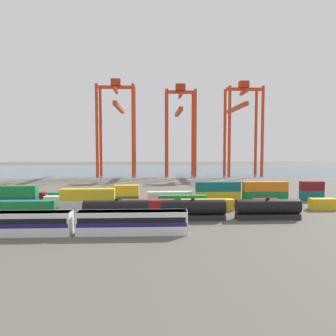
{
  "coord_description": "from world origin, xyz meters",
  "views": [
    {
      "loc": [
        1.55,
        -72.15,
        14.52
      ],
      "look_at": [
        5.54,
        18.24,
        8.63
      ],
      "focal_mm": 33.95,
      "sensor_mm": 36.0,
      "label": 1
    }
  ],
  "objects_px": {
    "gantry_crane_east": "(242,118)",
    "shipping_container_4": "(207,205)",
    "gantry_crane_central": "(180,121)",
    "shipping_container_7": "(12,202)",
    "gantry_crane_west": "(117,117)",
    "shipping_container_0": "(27,206)",
    "shipping_container_5": "(266,204)",
    "shipping_container_3": "(148,205)",
    "passenger_train": "(74,222)",
    "freight_tank_row": "(193,209)",
    "shipping_container_15": "(121,197)",
    "shipping_container_14": "(72,197)"
  },
  "relations": [
    {
      "from": "gantry_crane_east",
      "to": "shipping_container_4",
      "type": "bearing_deg",
      "value": -109.72
    },
    {
      "from": "gantry_crane_central",
      "to": "shipping_container_7",
      "type": "bearing_deg",
      "value": -118.94
    },
    {
      "from": "shipping_container_7",
      "to": "gantry_crane_west",
      "type": "xyz_separation_m",
      "value": [
        15.58,
        88.19,
        28.71
      ]
    },
    {
      "from": "shipping_container_0",
      "to": "shipping_container_5",
      "type": "relative_size",
      "value": 2.0
    },
    {
      "from": "gantry_crane_central",
      "to": "shipping_container_3",
      "type": "bearing_deg",
      "value": -99.02
    },
    {
      "from": "passenger_train",
      "to": "gantry_crane_central",
      "type": "distance_m",
      "value": 118.88
    },
    {
      "from": "shipping_container_5",
      "to": "shipping_container_0",
      "type": "bearing_deg",
      "value": 180.0
    },
    {
      "from": "shipping_container_7",
      "to": "freight_tank_row",
      "type": "bearing_deg",
      "value": -20.45
    },
    {
      "from": "shipping_container_15",
      "to": "passenger_train",
      "type": "bearing_deg",
      "value": -97.92
    },
    {
      "from": "passenger_train",
      "to": "shipping_container_5",
      "type": "height_order",
      "value": "passenger_train"
    },
    {
      "from": "shipping_container_0",
      "to": "shipping_container_7",
      "type": "height_order",
      "value": "same"
    },
    {
      "from": "shipping_container_0",
      "to": "shipping_container_15",
      "type": "distance_m",
      "value": 23.75
    },
    {
      "from": "freight_tank_row",
      "to": "shipping_container_5",
      "type": "xyz_separation_m",
      "value": [
        18.1,
        9.26,
        -0.8
      ]
    },
    {
      "from": "shipping_container_14",
      "to": "shipping_container_0",
      "type": "bearing_deg",
      "value": -117.23
    },
    {
      "from": "passenger_train",
      "to": "gantry_crane_west",
      "type": "xyz_separation_m",
      "value": [
        -5.81,
        113.91,
        27.87
      ]
    },
    {
      "from": "shipping_container_14",
      "to": "shipping_container_15",
      "type": "distance_m",
      "value": 13.04
    },
    {
      "from": "freight_tank_row",
      "to": "shipping_container_3",
      "type": "relative_size",
      "value": 3.58
    },
    {
      "from": "shipping_container_7",
      "to": "gantry_crane_west",
      "type": "distance_m",
      "value": 94.04
    },
    {
      "from": "shipping_container_5",
      "to": "shipping_container_15",
      "type": "bearing_deg",
      "value": 159.26
    },
    {
      "from": "shipping_container_0",
      "to": "shipping_container_7",
      "type": "relative_size",
      "value": 1.0
    },
    {
      "from": "shipping_container_15",
      "to": "gantry_crane_east",
      "type": "distance_m",
      "value": 102.25
    },
    {
      "from": "shipping_container_5",
      "to": "shipping_container_15",
      "type": "xyz_separation_m",
      "value": [
        -34.65,
        13.12,
        0.0
      ]
    },
    {
      "from": "shipping_container_14",
      "to": "gantry_crane_west",
      "type": "xyz_separation_m",
      "value": [
        2.75,
        81.63,
        28.71
      ]
    },
    {
      "from": "shipping_container_0",
      "to": "shipping_container_4",
      "type": "distance_m",
      "value": 40.83
    },
    {
      "from": "freight_tank_row",
      "to": "gantry_crane_central",
      "type": "height_order",
      "value": "gantry_crane_central"
    },
    {
      "from": "shipping_container_3",
      "to": "shipping_container_14",
      "type": "height_order",
      "value": "same"
    },
    {
      "from": "shipping_container_5",
      "to": "gantry_crane_east",
      "type": "bearing_deg",
      "value": 77.9
    },
    {
      "from": "shipping_container_7",
      "to": "passenger_train",
      "type": "bearing_deg",
      "value": -50.25
    },
    {
      "from": "gantry_crane_east",
      "to": "shipping_container_3",
      "type": "bearing_deg",
      "value": -116.67
    },
    {
      "from": "shipping_container_3",
      "to": "shipping_container_4",
      "type": "height_order",
      "value": "same"
    },
    {
      "from": "shipping_container_3",
      "to": "gantry_crane_central",
      "type": "bearing_deg",
      "value": 80.98
    },
    {
      "from": "shipping_container_4",
      "to": "shipping_container_3",
      "type": "bearing_deg",
      "value": 180.0
    },
    {
      "from": "shipping_container_7",
      "to": "shipping_container_14",
      "type": "height_order",
      "value": "same"
    },
    {
      "from": "shipping_container_5",
      "to": "gantry_crane_east",
      "type": "distance_m",
      "value": 100.79
    },
    {
      "from": "shipping_container_14",
      "to": "gantry_crane_west",
      "type": "distance_m",
      "value": 86.57
    },
    {
      "from": "gantry_crane_east",
      "to": "gantry_crane_west",
      "type": "bearing_deg",
      "value": 179.82
    },
    {
      "from": "freight_tank_row",
      "to": "shipping_container_7",
      "type": "height_order",
      "value": "freight_tank_row"
    },
    {
      "from": "shipping_container_14",
      "to": "shipping_container_15",
      "type": "relative_size",
      "value": 2.0
    },
    {
      "from": "shipping_container_5",
      "to": "shipping_container_3",
      "type": "bearing_deg",
      "value": 180.0
    },
    {
      "from": "shipping_container_14",
      "to": "gantry_crane_east",
      "type": "xyz_separation_m",
      "value": [
        67.96,
        81.42,
        28.44
      ]
    },
    {
      "from": "passenger_train",
      "to": "shipping_container_7",
      "type": "xyz_separation_m",
      "value": [
        -21.39,
        25.72,
        -0.84
      ]
    },
    {
      "from": "shipping_container_0",
      "to": "gantry_crane_central",
      "type": "relative_size",
      "value": 0.26
    },
    {
      "from": "shipping_container_4",
      "to": "gantry_crane_east",
      "type": "bearing_deg",
      "value": 70.28
    },
    {
      "from": "shipping_container_14",
      "to": "shipping_container_15",
      "type": "xyz_separation_m",
      "value": [
        13.04,
        0.0,
        0.0
      ]
    },
    {
      "from": "freight_tank_row",
      "to": "gantry_crane_west",
      "type": "bearing_deg",
      "value": 104.47
    },
    {
      "from": "shipping_container_4",
      "to": "gantry_crane_west",
      "type": "xyz_separation_m",
      "value": [
        -31.33,
        94.75,
        28.71
      ]
    },
    {
      "from": "shipping_container_5",
      "to": "shipping_container_14",
      "type": "height_order",
      "value": "same"
    },
    {
      "from": "shipping_container_14",
      "to": "gantry_crane_west",
      "type": "relative_size",
      "value": 0.25
    },
    {
      "from": "shipping_container_3",
      "to": "gantry_crane_east",
      "type": "height_order",
      "value": "gantry_crane_east"
    },
    {
      "from": "freight_tank_row",
      "to": "shipping_container_4",
      "type": "relative_size",
      "value": 3.58
    }
  ]
}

